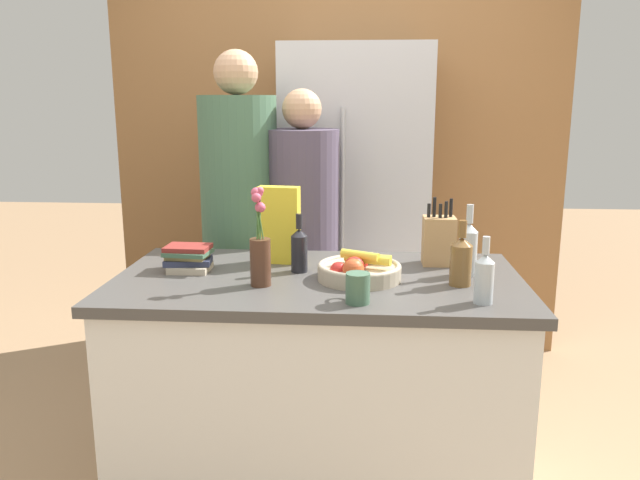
{
  "coord_description": "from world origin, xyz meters",
  "views": [
    {
      "loc": [
        0.17,
        -2.28,
        1.57
      ],
      "look_at": [
        0.0,
        0.1,
        1.03
      ],
      "focal_mm": 35.0,
      "sensor_mm": 36.0,
      "label": 1
    }
  ],
  "objects_px": {
    "person_at_sink": "(240,216)",
    "book_stack": "(189,258)",
    "fruit_bowl": "(359,269)",
    "cereal_box": "(279,225)",
    "refrigerator": "(355,214)",
    "bottle_wine": "(468,248)",
    "bottle_oil": "(299,249)",
    "person_in_blue": "(303,237)",
    "flower_vase": "(260,250)",
    "bottle_vinegar": "(461,260)",
    "knife_block": "(439,240)",
    "bottle_water": "(484,277)",
    "coffee_mug": "(357,288)"
  },
  "relations": [
    {
      "from": "fruit_bowl",
      "to": "bottle_water",
      "type": "distance_m",
      "value": 0.48
    },
    {
      "from": "fruit_bowl",
      "to": "bottle_wine",
      "type": "bearing_deg",
      "value": 14.01
    },
    {
      "from": "coffee_mug",
      "to": "bottle_oil",
      "type": "height_order",
      "value": "bottle_oil"
    },
    {
      "from": "person_at_sink",
      "to": "coffee_mug",
      "type": "bearing_deg",
      "value": -78.96
    },
    {
      "from": "coffee_mug",
      "to": "bottle_oil",
      "type": "xyz_separation_m",
      "value": [
        -0.23,
        0.37,
        0.04
      ]
    },
    {
      "from": "refrigerator",
      "to": "fruit_bowl",
      "type": "bearing_deg",
      "value": -88.31
    },
    {
      "from": "book_stack",
      "to": "refrigerator",
      "type": "bearing_deg",
      "value": 61.95
    },
    {
      "from": "person_at_sink",
      "to": "bottle_wine",
      "type": "bearing_deg",
      "value": -51.45
    },
    {
      "from": "cereal_box",
      "to": "book_stack",
      "type": "xyz_separation_m",
      "value": [
        -0.34,
        -0.15,
        -0.11
      ]
    },
    {
      "from": "bottle_oil",
      "to": "person_in_blue",
      "type": "relative_size",
      "value": 0.14
    },
    {
      "from": "flower_vase",
      "to": "coffee_mug",
      "type": "xyz_separation_m",
      "value": [
        0.35,
        -0.17,
        -0.08
      ]
    },
    {
      "from": "bottle_vinegar",
      "to": "fruit_bowl",
      "type": "bearing_deg",
      "value": 174.59
    },
    {
      "from": "flower_vase",
      "to": "person_at_sink",
      "type": "xyz_separation_m",
      "value": [
        -0.24,
        0.82,
        -0.03
      ]
    },
    {
      "from": "cereal_box",
      "to": "refrigerator",
      "type": "bearing_deg",
      "value": 74.32
    },
    {
      "from": "refrigerator",
      "to": "person_at_sink",
      "type": "xyz_separation_m",
      "value": [
        -0.55,
        -0.55,
        0.08
      ]
    },
    {
      "from": "person_at_sink",
      "to": "person_in_blue",
      "type": "relative_size",
      "value": 1.11
    },
    {
      "from": "fruit_bowl",
      "to": "person_at_sink",
      "type": "height_order",
      "value": "person_at_sink"
    },
    {
      "from": "flower_vase",
      "to": "book_stack",
      "type": "height_order",
      "value": "flower_vase"
    },
    {
      "from": "book_stack",
      "to": "bottle_vinegar",
      "type": "relative_size",
      "value": 0.8
    },
    {
      "from": "bottle_oil",
      "to": "bottle_wine",
      "type": "relative_size",
      "value": 0.84
    },
    {
      "from": "cereal_box",
      "to": "book_stack",
      "type": "bearing_deg",
      "value": -156.44
    },
    {
      "from": "fruit_bowl",
      "to": "flower_vase",
      "type": "bearing_deg",
      "value": -165.42
    },
    {
      "from": "person_in_blue",
      "to": "coffee_mug",
      "type": "bearing_deg",
      "value": -84.59
    },
    {
      "from": "knife_block",
      "to": "coffee_mug",
      "type": "bearing_deg",
      "value": -121.68
    },
    {
      "from": "knife_block",
      "to": "bottle_vinegar",
      "type": "bearing_deg",
      "value": -80.79
    },
    {
      "from": "fruit_bowl",
      "to": "book_stack",
      "type": "height_order",
      "value": "fruit_bowl"
    },
    {
      "from": "person_at_sink",
      "to": "bottle_oil",
      "type": "bearing_deg",
      "value": -79.81
    },
    {
      "from": "bottle_water",
      "to": "cereal_box",
      "type": "bearing_deg",
      "value": 147.44
    },
    {
      "from": "knife_block",
      "to": "person_at_sink",
      "type": "xyz_separation_m",
      "value": [
        -0.91,
        0.47,
        -0.0
      ]
    },
    {
      "from": "flower_vase",
      "to": "bottle_oil",
      "type": "xyz_separation_m",
      "value": [
        0.12,
        0.2,
        -0.04
      ]
    },
    {
      "from": "book_stack",
      "to": "coffee_mug",
      "type": "bearing_deg",
      "value": -27.85
    },
    {
      "from": "refrigerator",
      "to": "knife_block",
      "type": "distance_m",
      "value": 1.08
    },
    {
      "from": "knife_block",
      "to": "person_in_blue",
      "type": "bearing_deg",
      "value": 141.47
    },
    {
      "from": "fruit_bowl",
      "to": "bottle_wine",
      "type": "xyz_separation_m",
      "value": [
        0.42,
        0.1,
        0.07
      ]
    },
    {
      "from": "bottle_wine",
      "to": "person_at_sink",
      "type": "bearing_deg",
      "value": 148.29
    },
    {
      "from": "coffee_mug",
      "to": "person_in_blue",
      "type": "xyz_separation_m",
      "value": [
        -0.28,
        1.01,
        -0.05
      ]
    },
    {
      "from": "knife_block",
      "to": "bottle_vinegar",
      "type": "relative_size",
      "value": 1.15
    },
    {
      "from": "flower_vase",
      "to": "bottle_vinegar",
      "type": "xyz_separation_m",
      "value": [
        0.72,
        0.06,
        -0.04
      ]
    },
    {
      "from": "book_stack",
      "to": "bottle_oil",
      "type": "xyz_separation_m",
      "value": [
        0.44,
        0.02,
        0.04
      ]
    },
    {
      "from": "coffee_mug",
      "to": "bottle_water",
      "type": "distance_m",
      "value": 0.42
    },
    {
      "from": "bottle_water",
      "to": "person_in_blue",
      "type": "distance_m",
      "value": 1.21
    },
    {
      "from": "bottle_oil",
      "to": "person_in_blue",
      "type": "xyz_separation_m",
      "value": [
        -0.05,
        0.64,
        -0.09
      ]
    },
    {
      "from": "bottle_oil",
      "to": "person_in_blue",
      "type": "height_order",
      "value": "person_in_blue"
    },
    {
      "from": "refrigerator",
      "to": "cereal_box",
      "type": "bearing_deg",
      "value": -105.68
    },
    {
      "from": "bottle_oil",
      "to": "person_at_sink",
      "type": "bearing_deg",
      "value": 119.92
    },
    {
      "from": "refrigerator",
      "to": "knife_block",
      "type": "xyz_separation_m",
      "value": [
        0.36,
        -1.02,
        0.08
      ]
    },
    {
      "from": "cereal_box",
      "to": "flower_vase",
      "type": "bearing_deg",
      "value": -94.25
    },
    {
      "from": "book_stack",
      "to": "bottle_wine",
      "type": "height_order",
      "value": "bottle_wine"
    },
    {
      "from": "person_at_sink",
      "to": "book_stack",
      "type": "bearing_deg",
      "value": -116.73
    },
    {
      "from": "knife_block",
      "to": "bottle_water",
      "type": "relative_size",
      "value": 1.22
    }
  ]
}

